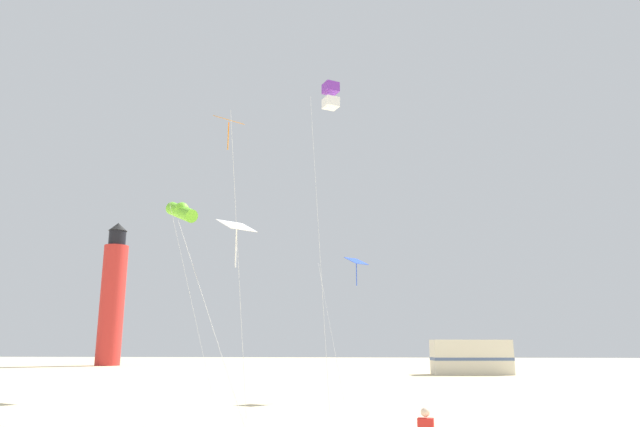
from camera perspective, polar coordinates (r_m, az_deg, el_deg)
name	(u,v)px	position (r m, az deg, el deg)	size (l,w,h in m)	color
kite_diamond_orange	(229,132)	(22.15, -9.03, 8.06)	(1.55, 1.55, 11.05)	silver
kite_diamond_blue	(355,266)	(27.88, 3.52, -5.22)	(2.53, 2.53, 6.63)	silver
kite_diamond_white	(236,232)	(16.46, -8.43, -1.86)	(2.33, 2.05, 6.01)	silver
kite_tube_lime	(182,211)	(31.15, -13.66, 0.20)	(3.19, 3.17, 10.05)	silver
kite_box_violet	(331,96)	(25.45, 1.07, 11.62)	(1.31, 1.31, 13.66)	silver
lighthouse_distant	(113,297)	(72.41, -20.01, -7.85)	(2.80, 2.80, 16.80)	red
rv_van_cream	(471,357)	(50.17, 14.85, -13.71)	(6.59, 2.78, 2.80)	beige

